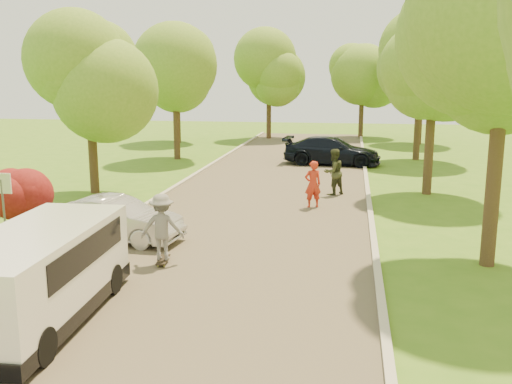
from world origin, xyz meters
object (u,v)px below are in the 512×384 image
Objects in this scene: minivan at (38,274)px; person_striped at (313,184)px; street_sign at (3,196)px; longboard at (163,260)px; person_olive at (334,172)px; skateboarder at (162,227)px; silver_sedan at (115,220)px; dark_sedan at (332,151)px.

person_striped is (4.50, 10.75, -0.10)m from minivan.
street_sign is 2.42× the size of longboard.
street_sign reaches higher than person_olive.
skateboarder is at bearing -2.84° from street_sign.
street_sign reaches higher than person_striped.
person_olive is (5.96, 7.70, 0.29)m from silver_sedan.
person_striped is at bearing 33.76° from person_olive.
silver_sedan reaches higher than longboard.
street_sign is at bearing 17.05° from person_striped.
street_sign reaches higher than skateboarder.
longboard is at bearing 99.46° from skateboarder.
skateboarder reaches higher than silver_sedan.
skateboarder is at bearing -80.54° from longboard.
dark_sedan reaches higher than longboard.
street_sign is 10.35m from person_striped.
silver_sedan is at bearing 11.23° from person_olive.
street_sign is 0.56× the size of silver_sedan.
minivan reaches higher than silver_sedan.
person_olive reaches higher than minivan.
silver_sedan is at bearing 30.54° from street_sign.
longboard is (-3.61, -17.53, -0.66)m from dark_sedan.
person_olive reaches higher than dark_sedan.
person_striped is 2.51m from person_olive.
person_striped is at bearing -124.35° from longboard.
minivan is 0.96× the size of dark_sedan.
longboard is at bearing 69.58° from minivan.
longboard is at bearing -2.84° from street_sign.
dark_sedan is 3.02× the size of person_striped.
longboard is 0.52× the size of person_striped.
dark_sedan is at bearing -12.54° from silver_sedan.
minivan is 14.14m from person_olive.
dark_sedan is at bearing -110.62° from skateboarder.
person_striped reaches higher than longboard.
longboard is at bearing 40.77° from person_striped.
person_striped is (7.80, 6.76, -0.71)m from street_sign.
person_striped is at bearing -38.15° from silver_sedan.
skateboarder reaches higher than dark_sedan.
longboard is 7.76m from person_striped.
person_striped is (-0.30, -10.55, 0.10)m from dark_sedan.
longboard is at bearing 26.06° from person_olive.
minivan is at bearing -50.42° from street_sign.
skateboarder is at bearing 172.82° from dark_sedan.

